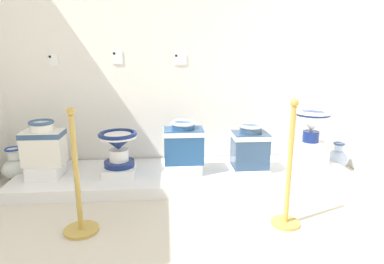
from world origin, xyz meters
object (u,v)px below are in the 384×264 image
Objects in this scene: antique_toilet_squat_floral at (250,146)px; decorative_vase_spare at (15,167)px; decorative_vase_companion at (338,158)px; stanchion_post_near_right at (288,186)px; antique_toilet_broad_patterned at (312,124)px; plinth_block_leftmost at (184,167)px; plinth_block_central_ornate at (120,170)px; plinth_block_broad_patterned at (309,156)px; antique_toilet_central_ornate at (118,144)px; stanchion_post_near_left at (78,198)px; info_placard_second at (117,57)px; plinth_block_rightmost at (47,170)px; antique_toilet_leftmost at (184,142)px; antique_toilet_rightmost at (43,143)px; plinth_block_squat_floral at (249,168)px; info_placard_third at (180,59)px; info_placard_first at (54,60)px.

antique_toilet_squat_floral is 2.48m from decorative_vase_spare.
stanchion_post_near_right is (-1.05, -1.18, 0.19)m from decorative_vase_companion.
antique_toilet_squat_floral is at bearing -169.36° from antique_toilet_broad_patterned.
plinth_block_central_ornate is at bearing 179.88° from plinth_block_leftmost.
plinth_block_broad_patterned reaches higher than plinth_block_leftmost.
stanchion_post_near_left is at bearing -101.13° from antique_toilet_central_ornate.
info_placard_second is at bearing 174.44° from decorative_vase_companion.
antique_toilet_central_ornate is (0.73, 0.01, 0.25)m from plinth_block_rightmost.
antique_toilet_leftmost is at bearing -172.24° from decorative_vase_companion.
plinth_block_leftmost is 0.85× the size of antique_toilet_broad_patterned.
antique_toilet_central_ornate is (0.73, 0.01, -0.03)m from antique_toilet_rightmost.
plinth_block_squat_floral is 1.42m from info_placard_third.
plinth_block_leftmost is 0.89× the size of plinth_block_squat_floral.
plinth_block_leftmost is at bearing -89.39° from info_placard_third.
antique_toilet_leftmost is at bearing -35.37° from info_placard_second.
plinth_block_squat_floral is at bearing -4.08° from decorative_vase_spare.
antique_toilet_leftmost is 1.86m from decorative_vase_companion.
plinth_block_broad_patterned is at bearing 4.97° from plinth_block_leftmost.
plinth_block_broad_patterned is 0.84× the size of decorative_vase_spare.
antique_toilet_broad_patterned reaches higher than antique_toilet_central_ornate.
antique_toilet_broad_patterned is 0.62m from decorative_vase_companion.
antique_toilet_squat_floral is at bearing 0.00° from plinth_block_squat_floral.
info_placard_second reaches higher than info_placard_first.
antique_toilet_central_ornate is 0.66m from antique_toilet_leftmost.
info_placard_third reaches higher than plinth_block_central_ornate.
antique_toilet_central_ornate is at bearing 78.87° from stanchion_post_near_left.
decorative_vase_companion is at bearing 17.00° from plinth_block_broad_patterned.
stanchion_post_near_left reaches higher than plinth_block_rightmost.
plinth_block_squat_floral is at bearing -169.36° from plinth_block_broad_patterned.
stanchion_post_near_right is (-0.64, -1.05, -0.25)m from antique_toilet_broad_patterned.
antique_toilet_central_ornate is 0.94× the size of antique_toilet_broad_patterned.
decorative_vase_spare is at bearing 174.69° from antique_toilet_leftmost.
stanchion_post_near_left is (0.55, -0.90, -0.18)m from antique_toilet_rightmost.
info_placard_second is 1.73m from stanchion_post_near_left.
antique_toilet_rightmost is 2.09m from antique_toilet_squat_floral.
decorative_vase_spare is (-0.38, 0.17, -0.02)m from plinth_block_rightmost.
info_placard_second is at bearing 170.02° from plinth_block_broad_patterned.
antique_toilet_central_ornate is 1.05× the size of decorative_vase_spare.
plinth_block_broad_patterned is at bearing 58.52° from stanchion_post_near_right.
info_placard_second is at bearing 35.71° from plinth_block_rightmost.
antique_toilet_broad_patterned is at bearing 2.70° from plinth_block_rightmost.
plinth_block_squat_floral is at bearing -0.54° from plinth_block_central_ornate.
antique_toilet_central_ornate is 0.90× the size of antique_toilet_leftmost.
stanchion_post_near_left is at bearing -101.13° from plinth_block_central_ornate.
plinth_block_central_ornate is at bearing 146.85° from stanchion_post_near_right.
antique_toilet_rightmost is 0.73m from antique_toilet_central_ornate.
info_placard_second is at bearing 160.06° from plinth_block_squat_floral.
antique_toilet_rightmost is (0.00, 0.00, 0.28)m from plinth_block_rightmost.
antique_toilet_squat_floral is (0.69, -0.01, -0.06)m from antique_toilet_leftmost.
decorative_vase_companion is at bearing 5.67° from antique_toilet_central_ornate.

